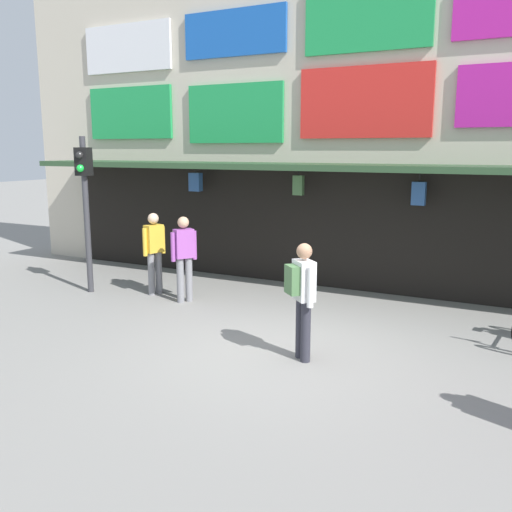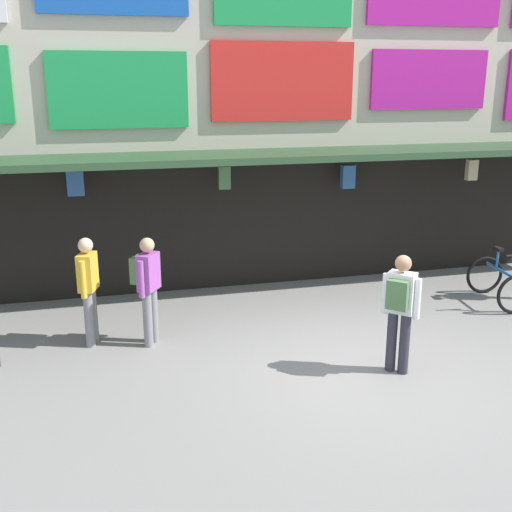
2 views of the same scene
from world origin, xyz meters
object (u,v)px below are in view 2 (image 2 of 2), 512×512
bicycle_parked (500,282)px  pedestrian_in_purple (89,285)px  pedestrian_in_red (147,283)px  pedestrian_in_black (400,305)px

bicycle_parked → pedestrian_in_purple: pedestrian_in_purple is taller
pedestrian_in_purple → pedestrian_in_red: bearing=-13.3°
bicycle_parked → pedestrian_in_purple: 7.14m
pedestrian_in_red → pedestrian_in_purple: size_ratio=1.00×
pedestrian_in_black → pedestrian_in_purple: 4.54m
pedestrian_in_black → pedestrian_in_red: bearing=150.9°
pedestrian_in_red → bicycle_parked: bearing=2.4°
pedestrian_in_red → pedestrian_in_black: same height
pedestrian_in_red → pedestrian_in_black: size_ratio=1.00×
bicycle_parked → pedestrian_in_red: bearing=-177.6°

